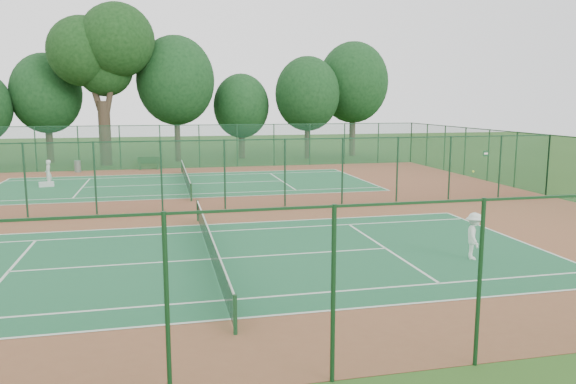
% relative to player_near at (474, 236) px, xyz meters
% --- Properties ---
extents(ground, '(120.00, 120.00, 0.00)m').
position_rel_player_near_xyz_m(ground, '(-8.77, 10.99, -0.83)').
color(ground, '#254917').
rests_on(ground, ground).
extents(red_pad, '(40.00, 36.00, 0.01)m').
position_rel_player_near_xyz_m(red_pad, '(-8.77, 10.99, -0.82)').
color(red_pad, brown).
rests_on(red_pad, ground).
extents(court_near, '(23.77, 10.97, 0.01)m').
position_rel_player_near_xyz_m(court_near, '(-8.77, 1.99, -0.81)').
color(court_near, '#1C5839').
rests_on(court_near, red_pad).
extents(court_far, '(23.77, 10.97, 0.01)m').
position_rel_player_near_xyz_m(court_far, '(-8.77, 19.99, -0.81)').
color(court_far, '#1F633C').
rests_on(court_far, red_pad).
extents(fence_north, '(40.00, 0.09, 3.50)m').
position_rel_player_near_xyz_m(fence_north, '(-8.77, 28.99, 0.93)').
color(fence_north, '#184830').
rests_on(fence_north, ground).
extents(fence_south, '(40.00, 0.09, 3.50)m').
position_rel_player_near_xyz_m(fence_south, '(-8.77, -7.01, 0.93)').
color(fence_south, '#1B522B').
rests_on(fence_south, ground).
extents(fence_east, '(0.09, 36.00, 3.50)m').
position_rel_player_near_xyz_m(fence_east, '(11.23, 10.99, 0.93)').
color(fence_east, '#174526').
rests_on(fence_east, ground).
extents(fence_divider, '(40.00, 0.09, 3.50)m').
position_rel_player_near_xyz_m(fence_divider, '(-8.77, 10.99, 0.93)').
color(fence_divider, '#194D29').
rests_on(fence_divider, ground).
extents(tennis_net_near, '(0.10, 12.90, 0.97)m').
position_rel_player_near_xyz_m(tennis_net_near, '(-8.77, 1.99, -0.28)').
color(tennis_net_near, '#13351B').
rests_on(tennis_net_near, ground).
extents(tennis_net_far, '(0.10, 12.90, 0.97)m').
position_rel_player_near_xyz_m(tennis_net_far, '(-8.77, 19.99, -0.28)').
color(tennis_net_far, '#153A1C').
rests_on(tennis_net_far, ground).
extents(player_near, '(0.95, 1.19, 1.61)m').
position_rel_player_near_xyz_m(player_near, '(0.00, 0.00, 0.00)').
color(player_near, white).
rests_on(player_near, court_near).
extents(player_far, '(0.56, 0.70, 1.67)m').
position_rel_player_near_xyz_m(player_far, '(-17.28, 20.99, 0.03)').
color(player_far, white).
rests_on(player_far, court_far).
extents(trash_bin, '(0.53, 0.53, 0.88)m').
position_rel_player_near_xyz_m(trash_bin, '(-16.49, 28.16, -0.38)').
color(trash_bin, gray).
rests_on(trash_bin, red_pad).
extents(bench, '(1.68, 0.49, 1.04)m').
position_rel_player_near_xyz_m(bench, '(-11.24, 28.50, -0.28)').
color(bench, '#123518').
rests_on(bench, red_pad).
extents(kit_bag, '(0.93, 0.56, 0.33)m').
position_rel_player_near_xyz_m(kit_bag, '(-17.40, 20.77, -0.65)').
color(kit_bag, silver).
rests_on(kit_bag, red_pad).
extents(stray_ball_a, '(0.07, 0.07, 0.07)m').
position_rel_player_near_xyz_m(stray_ball_a, '(-5.08, 10.46, -0.78)').
color(stray_ball_a, yellow).
rests_on(stray_ball_a, red_pad).
extents(stray_ball_b, '(0.07, 0.07, 0.07)m').
position_rel_player_near_xyz_m(stray_ball_b, '(-2.73, 10.17, -0.78)').
color(stray_ball_b, '#C9DE33').
rests_on(stray_ball_b, red_pad).
extents(stray_ball_c, '(0.07, 0.07, 0.07)m').
position_rel_player_near_xyz_m(stray_ball_c, '(-12.17, 10.68, -0.78)').
color(stray_ball_c, gold).
rests_on(stray_ball_c, red_pad).
extents(big_tree, '(8.68, 6.35, 13.33)m').
position_rel_player_near_xyz_m(big_tree, '(-14.70, 32.92, 8.61)').
color(big_tree, '#31261B').
rests_on(big_tree, ground).
extents(evergreen_row, '(39.00, 5.00, 12.00)m').
position_rel_player_near_xyz_m(evergreen_row, '(-8.27, 35.24, -0.83)').
color(evergreen_row, black).
rests_on(evergreen_row, ground).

